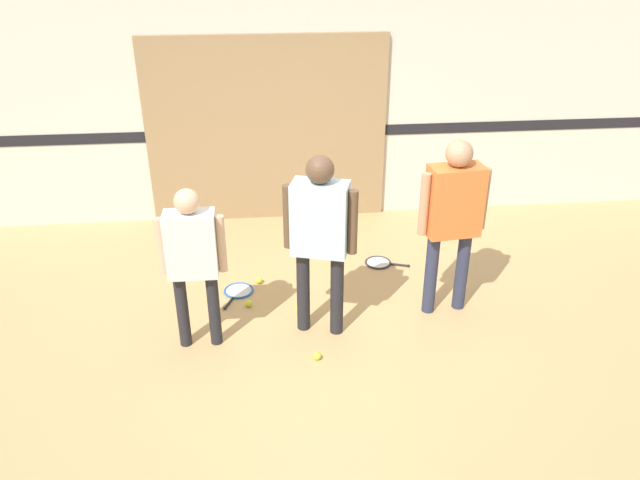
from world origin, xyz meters
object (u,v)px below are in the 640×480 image
person_instructor (320,228)px  tennis_ball_stray_right (249,303)px  tennis_ball_by_spare_racket (259,280)px  person_student_right (453,210)px  tennis_ball_near_instructor (317,356)px  tennis_ball_stray_left (299,307)px  racket_second_spare (380,263)px  racket_spare_on_floor (238,291)px  person_student_left (192,253)px

person_instructor → tennis_ball_stray_right: person_instructor is taller
tennis_ball_by_spare_racket → person_student_right: bearing=-19.9°
tennis_ball_near_instructor → tennis_ball_by_spare_racket: bearing=110.2°
person_instructor → tennis_ball_by_spare_racket: size_ratio=24.21×
tennis_ball_stray_left → tennis_ball_stray_right: size_ratio=1.00×
person_instructor → tennis_ball_stray_right: size_ratio=24.21×
person_instructor → racket_second_spare: person_instructor is taller
person_student_right → tennis_ball_by_spare_racket: 2.03m
tennis_ball_stray_left → racket_spare_on_floor: bearing=147.4°
racket_second_spare → tennis_ball_near_instructor: bearing=-98.9°
person_student_right → racket_second_spare: bearing=-70.9°
tennis_ball_stray_right → person_student_left: bearing=-127.4°
tennis_ball_by_spare_racket → person_instructor: bearing=-57.6°
person_instructor → tennis_ball_near_instructor: (-0.06, -0.41, -0.96)m
person_student_left → tennis_ball_stray_left: 1.27m
person_student_left → tennis_ball_by_spare_racket: bearing=62.1°
racket_spare_on_floor → tennis_ball_stray_right: 0.28m
person_instructor → person_student_right: person_student_right is taller
racket_second_spare → tennis_ball_near_instructor: (-0.80, -1.51, 0.02)m
racket_spare_on_floor → racket_second_spare: size_ratio=1.03×
person_student_right → racket_spare_on_floor: person_student_right is taller
tennis_ball_stray_left → racket_second_spare: bearing=41.2°
person_instructor → person_student_left: bearing=-157.5°
person_instructor → racket_spare_on_floor: bearing=154.0°
person_student_right → person_student_left: bearing=1.6°
person_student_right → person_instructor: bearing=3.9°
racket_second_spare → tennis_ball_by_spare_racket: bearing=-148.8°
person_student_left → tennis_ball_stray_right: (0.40, 0.52, -0.84)m
person_student_left → tennis_ball_stray_left: (0.86, 0.41, -0.84)m
racket_second_spare → tennis_ball_by_spare_racket: 1.28m
racket_second_spare → tennis_ball_near_instructor: size_ratio=7.41×
person_student_left → tennis_ball_by_spare_racket: size_ratio=21.32×
person_student_right → racket_spare_on_floor: bearing=-20.4°
tennis_ball_stray_left → tennis_ball_near_instructor: bearing=-82.6°
person_instructor → tennis_ball_by_spare_racket: (-0.52, 0.82, -0.96)m
racket_spare_on_floor → tennis_ball_by_spare_racket: bearing=147.5°
person_instructor → tennis_ball_stray_right: bearing=162.8°
tennis_ball_near_instructor → tennis_ball_by_spare_racket: 1.32m
racket_second_spare → person_instructor: bearing=-104.9°
person_student_right → tennis_ball_by_spare_racket: (-1.68, 0.61, -0.96)m
tennis_ball_by_spare_racket → tennis_ball_stray_left: 0.62m
tennis_ball_stray_right → racket_second_spare: bearing=26.4°
person_student_left → tennis_ball_stray_right: 1.06m
person_student_left → tennis_ball_near_instructor: size_ratio=21.32×
person_instructor → person_student_left: person_instructor is taller
racket_spare_on_floor → tennis_ball_by_spare_racket: size_ratio=7.61×
racket_second_spare → tennis_ball_near_instructor: tennis_ball_near_instructor is taller
tennis_ball_by_spare_racket → racket_spare_on_floor: bearing=-144.6°
racket_spare_on_floor → tennis_ball_near_instructor: (0.66, -1.09, 0.02)m
tennis_ball_stray_left → person_instructor: bearing=-63.1°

